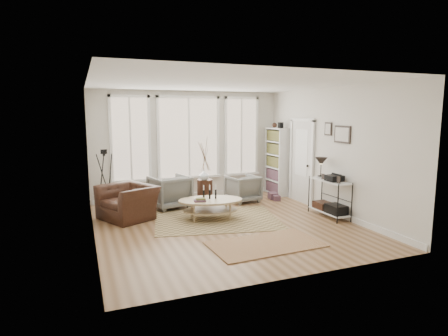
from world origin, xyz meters
name	(u,v)px	position (x,y,z in m)	size (l,w,h in m)	color
room	(226,157)	(0.02, 0.03, 1.43)	(5.50, 5.54, 2.90)	#99734F
bay_window	(189,139)	(0.00, 2.71, 1.61)	(4.14, 0.12, 2.24)	tan
door	(302,159)	(2.57, 1.15, 1.12)	(0.09, 1.06, 2.22)	silver
bookcase	(277,161)	(2.44, 2.23, 0.96)	(0.31, 0.85, 2.06)	white
low_shelf	(329,194)	(2.38, -0.30, 0.51)	(0.38, 1.08, 1.30)	white
wall_art	(338,133)	(2.58, -0.27, 1.88)	(0.04, 0.88, 0.44)	black
rug_main	(217,219)	(-0.06, 0.38, 0.01)	(2.65, 1.99, 0.01)	brown
rug_runner	(265,244)	(0.21, -1.41, 0.01)	(1.97, 1.09, 0.01)	brown
coffee_table	(210,204)	(-0.17, 0.47, 0.35)	(1.53, 1.12, 0.64)	tan
armchair_left	(170,192)	(-0.77, 1.79, 0.40)	(0.86, 0.88, 0.80)	slate
armchair_right	(243,188)	(1.17, 1.73, 0.35)	(0.75, 0.77, 0.70)	slate
side_table	(205,172)	(0.22, 2.04, 0.81)	(0.40, 0.40, 1.68)	#361E14
vase	(204,175)	(0.18, 1.95, 0.74)	(0.26, 0.26, 0.27)	silver
accent_chair	(128,202)	(-1.85, 1.18, 0.37)	(0.99, 1.14, 0.74)	#361E14
tripod_camera	(105,183)	(-2.25, 2.10, 0.67)	(0.52, 0.52, 1.46)	black
book_stack_near	(273,196)	(2.05, 1.70, 0.09)	(0.21, 0.27, 0.17)	maroon
book_stack_far	(276,198)	(2.05, 1.51, 0.07)	(0.17, 0.22, 0.14)	maroon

